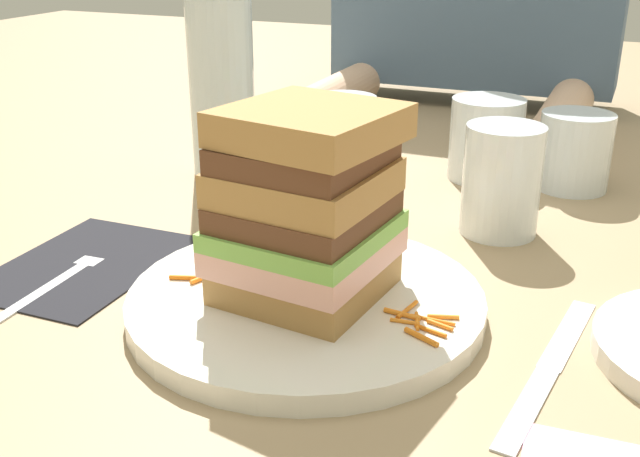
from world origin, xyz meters
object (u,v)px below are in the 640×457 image
object	(u,v)px
empty_tumbler_0	(486,139)
water_bottle	(220,46)
sandwich	(304,207)
fork	(65,272)
napkin_dark	(83,265)
empty_tumbler_2	(574,151)
empty_tumbler_1	(343,142)
juice_glass	(501,184)
main_plate	(304,303)
knife	(548,370)

from	to	relation	value
empty_tumbler_0	water_bottle	bearing A→B (deg)	-161.13
sandwich	fork	size ratio (longest dim) A/B	0.83
napkin_dark	fork	bearing A→B (deg)	-87.62
napkin_dark	empty_tumbler_0	world-z (taller)	empty_tumbler_0
napkin_dark	empty_tumbler_2	size ratio (longest dim) A/B	2.12
fork	empty_tumbler_1	size ratio (longest dim) A/B	1.70
napkin_dark	juice_glass	xyz separation A→B (m)	(0.30, 0.21, 0.05)
water_bottle	main_plate	bearing A→B (deg)	-50.90
empty_tumbler_0	empty_tumbler_2	size ratio (longest dim) A/B	1.09
main_plate	juice_glass	world-z (taller)	juice_glass
empty_tumbler_0	sandwich	bearing A→B (deg)	-98.57
sandwich	napkin_dark	bearing A→B (deg)	179.65
juice_glass	water_bottle	world-z (taller)	water_bottle
juice_glass	empty_tumbler_0	size ratio (longest dim) A/B	1.12
napkin_dark	empty_tumbler_2	distance (m)	0.51
knife	juice_glass	world-z (taller)	juice_glass
knife	water_bottle	bearing A→B (deg)	144.68
sandwich	napkin_dark	xyz separation A→B (m)	(-0.20, 0.00, -0.08)
main_plate	empty_tumbler_1	distance (m)	0.29
juice_glass	sandwich	bearing A→B (deg)	-115.18
fork	knife	size ratio (longest dim) A/B	0.83
main_plate	napkin_dark	size ratio (longest dim) A/B	1.51
main_plate	sandwich	size ratio (longest dim) A/B	1.89
main_plate	juice_glass	size ratio (longest dim) A/B	2.59
empty_tumbler_1	empty_tumbler_2	distance (m)	0.24
main_plate	napkin_dark	xyz separation A→B (m)	(-0.20, 0.00, -0.01)
empty_tumbler_2	knife	bearing A→B (deg)	-85.98
water_bottle	empty_tumbler_2	xyz separation A→B (m)	(0.37, 0.10, -0.10)
fork	knife	bearing A→B (deg)	1.73
water_bottle	empty_tumbler_0	world-z (taller)	water_bottle
knife	water_bottle	size ratio (longest dim) A/B	0.64
knife	empty_tumbler_1	bearing A→B (deg)	131.64
sandwich	knife	xyz separation A→B (m)	(0.17, -0.01, -0.08)
fork	empty_tumbler_0	distance (m)	0.46
juice_glass	napkin_dark	bearing A→B (deg)	-145.17
napkin_dark	main_plate	bearing A→B (deg)	-0.32
main_plate	fork	xyz separation A→B (m)	(-0.20, -0.02, -0.00)
knife	juice_glass	xyz separation A→B (m)	(-0.07, 0.22, 0.05)
empty_tumbler_2	main_plate	bearing A→B (deg)	-112.11
napkin_dark	fork	xyz separation A→B (m)	(0.00, -0.02, 0.00)
sandwich	fork	xyz separation A→B (m)	(-0.20, -0.02, -0.08)
fork	knife	distance (m)	0.38
fork	water_bottle	xyz separation A→B (m)	(-0.02, 0.29, 0.14)
empty_tumbler_1	fork	bearing A→B (deg)	-112.49
knife	napkin_dark	bearing A→B (deg)	178.34
empty_tumbler_0	empty_tumbler_1	size ratio (longest dim) A/B	0.91
main_plate	napkin_dark	distance (m)	0.20
napkin_dark	sandwich	bearing A→B (deg)	-0.35
empty_tumbler_2	sandwich	bearing A→B (deg)	-111.99
main_plate	empty_tumbler_1	size ratio (longest dim) A/B	2.67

